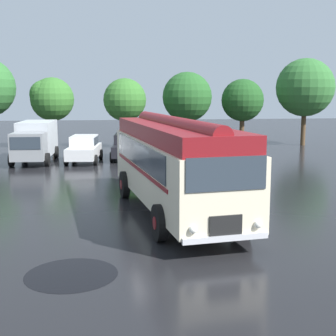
# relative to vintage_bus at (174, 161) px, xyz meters

# --- Properties ---
(ground_plane) EXTENTS (120.00, 120.00, 0.00)m
(ground_plane) POSITION_rel_vintage_bus_xyz_m (-0.29, -0.58, -1.89)
(ground_plane) COLOR black
(vintage_bus) EXTENTS (3.77, 10.33, 3.49)m
(vintage_bus) POSITION_rel_vintage_bus_xyz_m (0.00, 0.00, 0.00)
(vintage_bus) COLOR beige
(vintage_bus) RESTS_ON ground
(car_near_left) EXTENTS (2.32, 4.37, 1.66)m
(car_near_left) POSITION_rel_vintage_bus_xyz_m (-3.74, 13.19, -1.05)
(car_near_left) COLOR silver
(car_near_left) RESTS_ON ground
(car_mid_left) EXTENTS (2.28, 4.35, 1.66)m
(car_mid_left) POSITION_rel_vintage_bus_xyz_m (-1.03, 14.13, -1.05)
(car_mid_left) COLOR black
(car_mid_left) RESTS_ON ground
(car_mid_right) EXTENTS (2.18, 4.31, 1.66)m
(car_mid_right) POSITION_rel_vintage_bus_xyz_m (1.93, 13.54, -1.05)
(car_mid_right) COLOR #144C28
(car_mid_right) RESTS_ON ground
(car_far_right) EXTENTS (2.08, 4.26, 1.66)m
(car_far_right) POSITION_rel_vintage_bus_xyz_m (4.96, 14.16, -1.05)
(car_far_right) COLOR maroon
(car_far_right) RESTS_ON ground
(box_van) EXTENTS (2.51, 5.84, 2.50)m
(box_van) POSITION_rel_vintage_bus_xyz_m (-6.79, 13.88, -0.53)
(box_van) COLOR #B2B7BC
(box_van) RESTS_ON ground
(tree_left_of_centre) EXTENTS (3.35, 3.35, 5.50)m
(tree_left_of_centre) POSITION_rel_vintage_bus_xyz_m (-6.55, 20.98, 2.00)
(tree_left_of_centre) COLOR #4C3823
(tree_left_of_centre) RESTS_ON ground
(tree_centre) EXTENTS (3.31, 3.31, 5.43)m
(tree_centre) POSITION_rel_vintage_bus_xyz_m (-0.96, 20.29, 1.90)
(tree_centre) COLOR #4C3823
(tree_centre) RESTS_ON ground
(tree_right_of_centre) EXTENTS (3.95, 3.95, 5.96)m
(tree_right_of_centre) POSITION_rel_vintage_bus_xyz_m (4.19, 20.73, 2.03)
(tree_right_of_centre) COLOR #4C3823
(tree_right_of_centre) RESTS_ON ground
(tree_far_right) EXTENTS (3.40, 3.40, 5.42)m
(tree_far_right) POSITION_rel_vintage_bus_xyz_m (8.52, 20.48, 1.81)
(tree_far_right) COLOR #4C3823
(tree_far_right) RESTS_ON ground
(tree_extra_right) EXTENTS (4.72, 4.72, 7.10)m
(tree_extra_right) POSITION_rel_vintage_bus_xyz_m (13.84, 20.47, 2.84)
(tree_extra_right) COLOR #4C3823
(tree_extra_right) RESTS_ON ground
(puddle_patch) EXTENTS (2.23, 2.23, 0.01)m
(puddle_patch) POSITION_rel_vintage_bus_xyz_m (-3.29, -5.52, -1.89)
(puddle_patch) COLOR black
(puddle_patch) RESTS_ON ground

